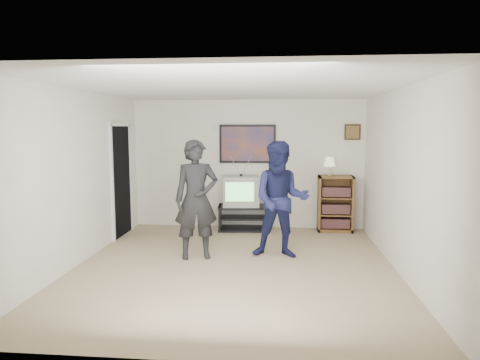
% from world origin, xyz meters
% --- Properties ---
extents(room_shell, '(4.51, 5.00, 2.51)m').
position_xyz_m(room_shell, '(0.00, 0.35, 1.25)').
color(room_shell, '#836C53').
rests_on(room_shell, ground).
extents(media_stand, '(1.00, 0.61, 0.48)m').
position_xyz_m(media_stand, '(-0.06, 2.23, 0.24)').
color(media_stand, black).
rests_on(media_stand, room_shell).
extents(crt_television, '(0.73, 0.64, 0.57)m').
position_xyz_m(crt_television, '(-0.10, 2.23, 0.76)').
color(crt_television, '#9C9B97').
rests_on(crt_television, media_stand).
extents(bookshelf, '(0.65, 0.37, 1.06)m').
position_xyz_m(bookshelf, '(1.69, 2.28, 0.53)').
color(bookshelf, brown).
rests_on(bookshelf, room_shell).
extents(table_lamp, '(0.22, 0.22, 0.35)m').
position_xyz_m(table_lamp, '(1.56, 2.27, 1.24)').
color(table_lamp, beige).
rests_on(table_lamp, bookshelf).
extents(person_tall, '(0.75, 0.60, 1.79)m').
position_xyz_m(person_tall, '(-0.61, 0.38, 0.89)').
color(person_tall, black).
rests_on(person_tall, room_shell).
extents(person_short, '(0.89, 0.71, 1.77)m').
position_xyz_m(person_short, '(0.65, 0.54, 0.88)').
color(person_short, '#191D46').
rests_on(person_short, room_shell).
extents(controller_left, '(0.06, 0.13, 0.04)m').
position_xyz_m(controller_left, '(-0.60, 0.57, 1.22)').
color(controller_left, white).
rests_on(controller_left, person_tall).
extents(controller_right, '(0.08, 0.12, 0.03)m').
position_xyz_m(controller_right, '(0.70, 0.76, 1.03)').
color(controller_right, white).
rests_on(controller_right, person_short).
extents(poster, '(1.10, 0.03, 0.75)m').
position_xyz_m(poster, '(0.00, 2.48, 1.65)').
color(poster, black).
rests_on(poster, room_shell).
extents(air_vent, '(0.28, 0.02, 0.14)m').
position_xyz_m(air_vent, '(-0.55, 2.48, 1.95)').
color(air_vent, white).
rests_on(air_vent, room_shell).
extents(small_picture, '(0.30, 0.03, 0.30)m').
position_xyz_m(small_picture, '(2.00, 2.48, 1.88)').
color(small_picture, '#331B10').
rests_on(small_picture, room_shell).
extents(doorway, '(0.03, 0.85, 2.00)m').
position_xyz_m(doorway, '(-2.23, 1.60, 1.00)').
color(doorway, black).
rests_on(doorway, room_shell).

